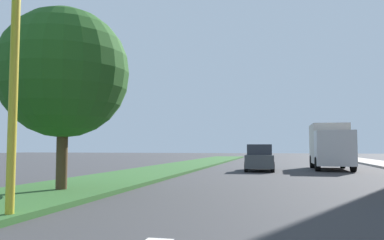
{
  "coord_description": "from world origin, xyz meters",
  "views": [
    {
      "loc": [
        -0.31,
        2.71,
        1.52
      ],
      "look_at": [
        -4.21,
        20.17,
        2.75
      ],
      "focal_mm": 36.61,
      "sensor_mm": 36.0,
      "label": 1
    }
  ],
  "objects": [
    {
      "name": "traffic_light_gantry",
      "position": [
        -3.17,
        9.79,
        4.35
      ],
      "size": [
        8.71,
        0.3,
        6.0
      ],
      "color": "gold",
      "rests_on": "median_strip"
    },
    {
      "name": "sedan_midblock",
      "position": [
        -1.56,
        28.16,
        0.78
      ],
      "size": [
        1.91,
        4.15,
        1.68
      ],
      "color": "#474C51",
      "rests_on": "ground_plane"
    },
    {
      "name": "tree_mid",
      "position": [
        -7.26,
        14.29,
        3.96
      ],
      "size": [
        4.3,
        4.3,
        5.98
      ],
      "color": "#4C3823",
      "rests_on": "median_strip"
    },
    {
      "name": "ground_plane",
      "position": [
        0.0,
        30.0,
        0.0
      ],
      "size": [
        140.0,
        140.0,
        0.0
      ],
      "primitive_type": "plane",
      "color": "#38383A"
    },
    {
      "name": "median_strip",
      "position": [
        -7.48,
        28.0,
        0.07
      ],
      "size": [
        4.12,
        64.0,
        0.15
      ],
      "primitive_type": "cube",
      "color": "#2D5B28",
      "rests_on": "ground_plane"
    },
    {
      "name": "truck_box_delivery",
      "position": [
        3.05,
        30.69,
        1.63
      ],
      "size": [
        2.4,
        6.2,
        3.1
      ],
      "color": "silver",
      "rests_on": "ground_plane"
    }
  ]
}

